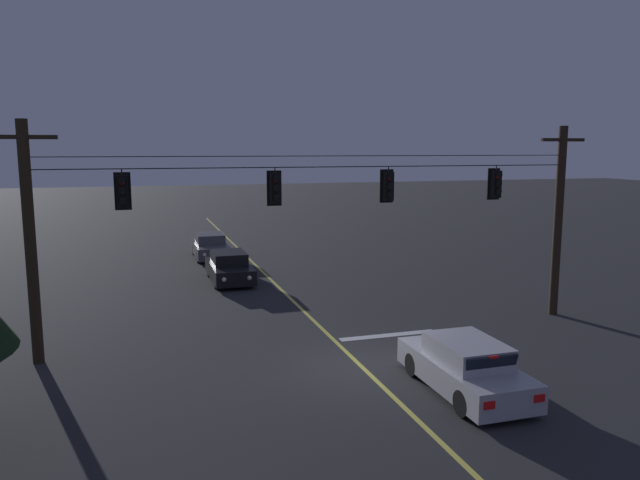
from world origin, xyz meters
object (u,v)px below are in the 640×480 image
Objects in this scene: traffic_light_left_inner at (275,188)px; car_oncoming_trailing at (210,247)px; traffic_light_leftmost at (123,191)px; traffic_light_right_inner at (496,184)px; car_waiting_near_lane at (465,367)px; car_oncoming_lead at (229,268)px; traffic_light_centre at (388,186)px.

car_oncoming_trailing is at bearing 90.98° from traffic_light_left_inner.
traffic_light_leftmost and traffic_light_right_inner have the same top height.
traffic_light_leftmost is 12.55m from traffic_light_right_inner.
traffic_light_leftmost is 10.81m from car_waiting_near_lane.
traffic_light_leftmost is 4.57m from traffic_light_left_inner.
car_waiting_near_lane is at bearing -79.47° from car_oncoming_trailing.
traffic_light_left_inner is 10.29m from car_oncoming_lead.
traffic_light_right_inner is 0.28× the size of car_waiting_near_lane.
car_waiting_near_lane is at bearing -91.80° from traffic_light_centre.
car_oncoming_trailing is (-8.25, 15.79, -4.31)m from traffic_light_right_inner.
car_oncoming_lead is at bearing 113.20° from traffic_light_centre.
traffic_light_centre is 11.04m from car_oncoming_lead.
car_oncoming_trailing is (-0.13, 6.46, 0.00)m from car_oncoming_lead.
traffic_light_left_inner reaches higher than car_oncoming_trailing.
traffic_light_right_inner is at bearing -62.41° from car_oncoming_trailing.
traffic_light_leftmost and traffic_light_centre have the same top height.
traffic_light_leftmost is at bearing 180.00° from traffic_light_left_inner.
traffic_light_leftmost reaches higher than car_waiting_near_lane.
car_waiting_near_lane is (-0.17, -5.49, -4.31)m from traffic_light_centre.
traffic_light_right_inner is at bearing 0.00° from traffic_light_centre.
car_waiting_near_lane is 15.31m from car_oncoming_lead.
traffic_light_leftmost is at bearing 146.38° from car_waiting_near_lane.
traffic_light_right_inner is 0.28× the size of car_oncoming_lead.
traffic_light_leftmost is 1.00× the size of traffic_light_left_inner.
car_oncoming_trailing is (-0.27, 15.79, -4.31)m from traffic_light_left_inner.
traffic_light_right_inner is 0.28× the size of car_oncoming_trailing.
traffic_light_leftmost reaches higher than car_oncoming_trailing.
traffic_light_left_inner is 1.00× the size of traffic_light_right_inner.
traffic_light_leftmost is at bearing 180.00° from traffic_light_centre.
traffic_light_right_inner is (4.12, 0.00, 0.00)m from traffic_light_centre.
traffic_light_right_inner reaches higher than car_waiting_near_lane.
traffic_light_centre reaches higher than car_oncoming_lead.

